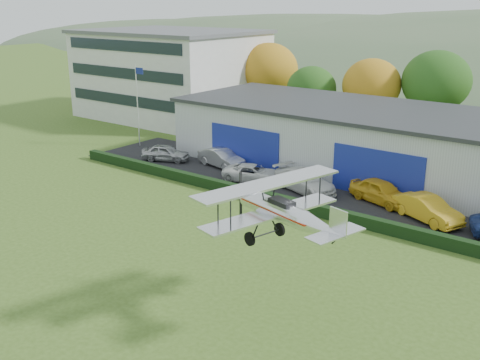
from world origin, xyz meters
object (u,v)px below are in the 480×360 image
Objects in this scene: car_0 at (166,153)px; car_1 at (222,158)px; flagpole at (138,98)px; office_block at (171,74)px; hangar at (409,146)px; car_3 at (305,181)px; car_4 at (381,191)px; biplane at (283,210)px; car_2 at (253,173)px; car_5 at (427,209)px.

car_1 is at bearing -97.12° from car_0.
flagpole reaches higher than car_1.
office_block is at bearing 121.97° from flagpole.
office_block reaches higher than hangar.
car_0 is at bearing -156.38° from hangar.
car_3 is at bearing -86.09° from car_1.
flagpole reaches higher than car_4.
flagpole is 33.43m from biplane.
car_4 reaches higher than car_2.
flagpole is at bearing -166.49° from hangar.
car_2 is (23.70, -15.47, -4.50)m from office_block.
car_3 is at bearing -112.16° from car_0.
car_0 is 19.92m from car_4.
office_block is at bearing 65.68° from car_1.
car_4 reaches higher than car_5.
car_2 is at bearing -114.12° from car_0.
flagpole is 11.75m from car_1.
biplane is at bearing -134.20° from car_3.
hangar is at bearing -64.74° from car_2.
hangar is at bearing 113.09° from biplane.
flagpole is 20.55m from car_3.
biplane reaches higher than car_4.
flagpole is at bearing 44.59° from car_0.
flagpole is at bearing -58.03° from office_block.
hangar is 7.32× the size of car_3.
car_4 is at bearing -60.82° from car_3.
office_block is 4.86× the size of car_0.
hangar is 7.19m from car_4.
hangar is 24.14m from biplane.
flagpole reaches higher than car_3.
car_2 is (9.76, -0.12, -0.06)m from car_0.
office_block reaches higher than car_1.
car_4 is 17.58m from biplane.
car_1 is at bearing 100.59° from car_3.
office_block is 21.21m from car_0.
biplane is (36.42, -30.78, -0.02)m from office_block.
car_1 is 0.98× the size of car_4.
car_2 is 0.97× the size of car_5.
flagpole is 16.30m from car_2.
hangar is at bearing 13.51° from flagpole.
car_0 is (13.95, -15.35, -4.44)m from office_block.
flagpole reaches higher than car_2.
car_3 is at bearing 112.88° from car_5.
hangar reaches higher than car_3.
car_2 is (-9.30, -8.45, -1.94)m from hangar.
hangar reaches higher than car_4.
car_3 is (4.48, 0.43, 0.14)m from car_2.
hangar is at bearing -12.01° from office_block.
car_5 reaches higher than car_0.
office_block is at bearing 39.88° from car_2.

